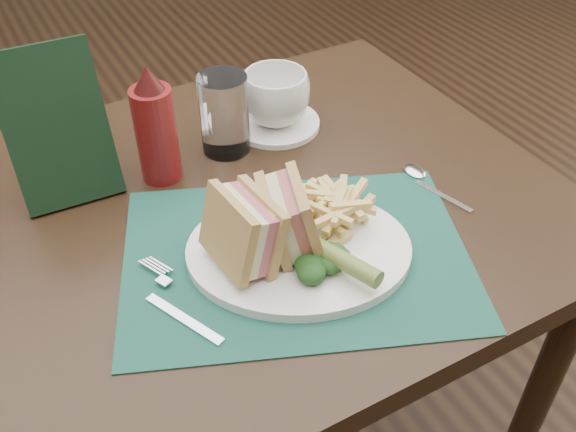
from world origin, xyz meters
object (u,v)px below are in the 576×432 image
at_px(check_presenter, 57,128).
at_px(sandwich_half_a, 228,236).
at_px(drinking_glass, 224,114).
at_px(sandwich_half_b, 273,218).
at_px(coffee_cup, 276,98).
at_px(placemat, 296,256).
at_px(plate, 299,250).
at_px(table_main, 260,356).
at_px(ketchup_bottle, 155,124).
at_px(saucer, 276,123).

bearing_deg(check_presenter, sandwich_half_a, -62.58).
height_order(drinking_glass, check_presenter, check_presenter).
bearing_deg(sandwich_half_b, check_presenter, 144.31).
distance_m(sandwich_half_a, coffee_cup, 0.36).
bearing_deg(placemat, coffee_cup, 66.66).
bearing_deg(placemat, plate, 7.70).
distance_m(plate, coffee_cup, 0.33).
bearing_deg(plate, table_main, 115.61).
xyz_separation_m(table_main, check_presenter, (-0.23, 0.15, 0.49)).
xyz_separation_m(sandwich_half_a, ketchup_bottle, (-0.00, 0.25, 0.02)).
relative_size(sandwich_half_b, coffee_cup, 0.87).
xyz_separation_m(plate, drinking_glass, (0.02, 0.28, 0.06)).
height_order(plate, drinking_glass, drinking_glass).
distance_m(coffee_cup, drinking_glass, 0.11).
bearing_deg(coffee_cup, ketchup_bottle, -169.53).
height_order(sandwich_half_a, sandwich_half_b, sandwich_half_a).
height_order(placemat, check_presenter, check_presenter).
height_order(sandwich_half_a, saucer, sandwich_half_a).
distance_m(sandwich_half_a, sandwich_half_b, 0.07).
bearing_deg(sandwich_half_a, ketchup_bottle, 85.05).
bearing_deg(sandwich_half_a, plate, -10.37).
relative_size(plate, drinking_glass, 2.31).
relative_size(table_main, placemat, 1.96).
height_order(coffee_cup, ketchup_bottle, ketchup_bottle).
height_order(placemat, saucer, saucer).
bearing_deg(placemat, drinking_glass, 84.66).
distance_m(sandwich_half_b, saucer, 0.33).
bearing_deg(saucer, table_main, -127.97).
bearing_deg(check_presenter, table_main, -31.50).
relative_size(plate, saucer, 2.00).
height_order(placemat, sandwich_half_b, sandwich_half_b).
bearing_deg(plate, sandwich_half_b, 179.35).
height_order(table_main, check_presenter, check_presenter).
xyz_separation_m(placemat, ketchup_bottle, (-0.09, 0.26, 0.09)).
relative_size(saucer, check_presenter, 0.65).
distance_m(sandwich_half_a, ketchup_bottle, 0.25).
bearing_deg(saucer, drinking_glass, -168.33).
relative_size(sandwich_half_a, saucer, 0.69).
height_order(placemat, drinking_glass, drinking_glass).
bearing_deg(plate, saucer, 92.31).
bearing_deg(saucer, sandwich_half_a, -127.29).
distance_m(plate, saucer, 0.32).
distance_m(sandwich_half_b, coffee_cup, 0.32).
distance_m(table_main, sandwich_half_b, 0.46).
bearing_deg(drinking_glass, ketchup_bottle, -170.58).
xyz_separation_m(sandwich_half_b, coffee_cup, (0.15, 0.28, -0.01)).
xyz_separation_m(plate, sandwich_half_a, (-0.10, 0.01, 0.06)).
bearing_deg(ketchup_bottle, sandwich_half_b, -74.67).
xyz_separation_m(drinking_glass, check_presenter, (-0.25, 0.01, 0.05)).
bearing_deg(sandwich_half_a, table_main, 48.44).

